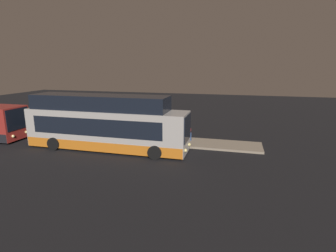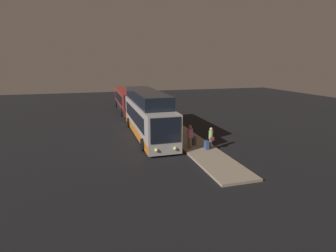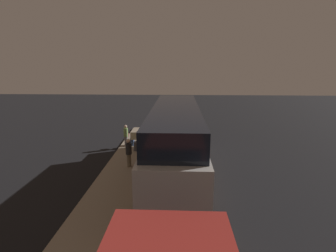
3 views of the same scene
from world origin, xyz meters
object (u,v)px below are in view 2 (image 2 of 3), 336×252
at_px(passenger_waiting, 181,125).
at_px(sign_post, 171,117).
at_px(passenger_boarding, 211,137).
at_px(passenger_with_bags, 190,136).
at_px(bus_lead, 148,116).
at_px(suitcase, 207,145).
at_px(trash_bin, 193,141).
at_px(bus_second, 128,100).

height_order(passenger_waiting, sign_post, sign_post).
relative_size(passenger_boarding, passenger_with_bags, 0.89).
height_order(bus_lead, suitcase, bus_lead).
bearing_deg(passenger_boarding, trash_bin, -45.80).
xyz_separation_m(bus_lead, sign_post, (0.56, 2.10, -0.12)).
xyz_separation_m(passenger_waiting, suitcase, (4.27, 0.57, -0.61)).
relative_size(sign_post, trash_bin, 3.63).
bearing_deg(passenger_waiting, suitcase, 112.61).
bearing_deg(suitcase, trash_bin, -156.92).
distance_m(bus_second, passenger_waiting, 15.18).
distance_m(passenger_waiting, trash_bin, 3.04).
xyz_separation_m(passenger_with_bags, trash_bin, (-0.68, 0.57, -0.64)).
distance_m(bus_second, sign_post, 14.26).
xyz_separation_m(bus_lead, suitcase, (5.65, 3.34, -1.31)).
relative_size(passenger_boarding, passenger_waiting, 0.94).
xyz_separation_m(passenger_waiting, sign_post, (-0.82, -0.67, 0.57)).
distance_m(suitcase, sign_post, 5.37).
distance_m(passenger_waiting, passenger_with_bags, 3.70).
relative_size(suitcase, trash_bin, 1.35).
relative_size(passenger_waiting, passenger_with_bags, 0.95).
xyz_separation_m(bus_lead, passenger_waiting, (1.38, 2.77, -0.70)).
xyz_separation_m(passenger_boarding, sign_post, (-4.89, -1.67, 0.64)).
bearing_deg(suitcase, bus_second, -170.13).
bearing_deg(sign_post, passenger_boarding, 18.83).
bearing_deg(passenger_waiting, sign_post, -35.36).
distance_m(passenger_boarding, suitcase, 0.72).
xyz_separation_m(passenger_with_bags, sign_post, (-4.48, -0.12, 0.55)).
distance_m(bus_lead, bus_second, 13.55).
xyz_separation_m(suitcase, trash_bin, (-1.29, -0.55, 0.00)).
relative_size(suitcase, sign_post, 0.37).
relative_size(bus_lead, sign_post, 5.17).
xyz_separation_m(bus_second, passenger_with_bags, (18.58, 2.22, -0.29)).
height_order(passenger_boarding, passenger_with_bags, passenger_with_bags).
height_order(bus_lead, passenger_waiting, bus_lead).
distance_m(passenger_waiting, sign_post, 1.20).
height_order(suitcase, sign_post, sign_post).
bearing_deg(passenger_waiting, bus_second, -64.40).
xyz_separation_m(passenger_boarding, suitcase, (0.19, -0.43, -0.55)).
distance_m(bus_lead, passenger_boarding, 6.68).
relative_size(passenger_waiting, sign_post, 0.72).
bearing_deg(sign_post, trash_bin, 10.29).
height_order(bus_second, passenger_boarding, bus_second).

